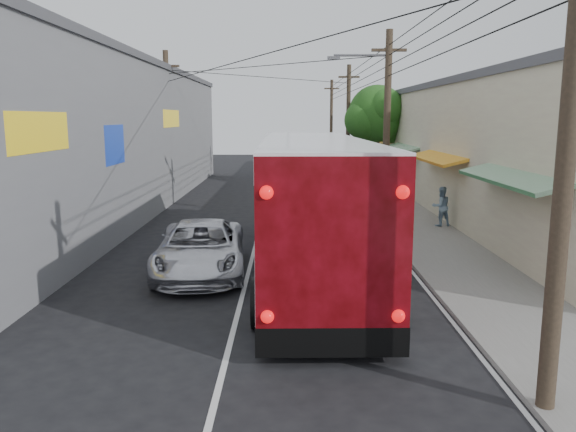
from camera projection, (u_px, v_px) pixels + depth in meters
The scene contains 13 objects.
ground at pixel (226, 359), 10.75m from camera, with size 120.00×120.00×0.00m, color black.
sidewalk at pixel (386, 202), 30.43m from camera, with size 3.00×80.00×0.12m, color slate.
building_right at pixel (461, 143), 31.86m from camera, with size 7.09×40.00×6.25m.
building_left at pixel (94, 136), 27.84m from camera, with size 7.20×36.00×7.25m.
utility_poles at pixel (324, 126), 30.05m from camera, with size 11.80×45.28×8.00m.
street_tree at pixel (378, 116), 35.55m from camera, with size 4.40×4.00×6.60m.
coach_bus at pixel (311, 202), 16.79m from camera, with size 3.34×13.77×3.95m.
jeepney at pixel (200, 248), 16.50m from camera, with size 2.51×5.45×1.51m, color silver.
parked_suv at pixel (356, 193), 28.33m from camera, with size 2.19×5.38×1.56m, color #999AA1.
parked_car_mid at pixel (346, 182), 32.86m from camera, with size 1.93×4.80×1.64m, color #25252A.
parked_car_far at pixel (333, 169), 42.65m from camera, with size 1.50×4.30×1.42m, color black.
pedestrian_near at pixel (396, 211), 21.85m from camera, with size 0.63×0.41×1.72m, color #C36788.
pedestrian_far at pixel (441, 206), 23.15m from camera, with size 0.80×0.62×1.64m, color #7B99B3.
Camera 1 is at (1.20, -10.11, 4.55)m, focal length 35.00 mm.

